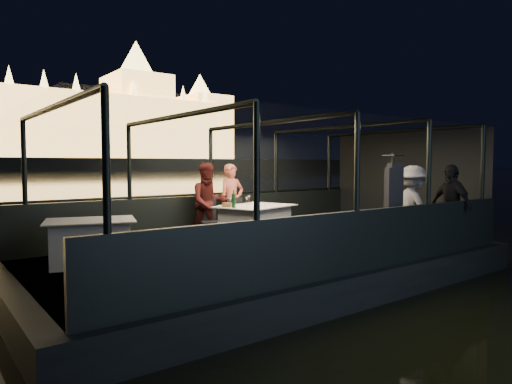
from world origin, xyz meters
TOP-DOWN VIEW (x-y plane):
  - boat_hull at (0.00, 0.00)m, footprint 8.60×4.40m
  - boat_deck at (0.00, 0.00)m, footprint 8.00×4.00m
  - gunwale_port at (0.00, 2.00)m, footprint 8.00×0.08m
  - gunwale_starboard at (0.00, -2.00)m, footprint 8.00×0.08m
  - cabin_glass_port at (0.00, 2.00)m, footprint 8.00×0.02m
  - cabin_glass_starboard at (0.00, -2.00)m, footprint 8.00×0.02m
  - cabin_roof_glass at (0.00, 0.00)m, footprint 8.00×4.00m
  - end_wall_fore at (-4.00, 0.00)m, footprint 0.02×4.00m
  - end_wall_aft at (4.00, 0.00)m, footprint 0.02×4.00m
  - canopy_ribs at (0.00, 0.00)m, footprint 8.00×4.00m
  - dining_table_central at (0.21, 0.70)m, footprint 1.69×1.42m
  - dining_table_aft at (-2.90, 0.84)m, footprint 1.56×1.32m
  - chair_port_left at (-0.36, 1.42)m, footprint 0.50×0.50m
  - chair_port_right at (0.21, 1.25)m, footprint 0.42×0.42m
  - coat_stand at (1.32, -1.63)m, footprint 0.51×0.41m
  - person_woman_coral at (0.28, 1.62)m, footprint 0.57×0.38m
  - person_man_maroon at (-0.35, 1.52)m, footprint 0.87×0.74m
  - passenger_stripe at (2.17, -1.46)m, footprint 0.78×1.10m
  - passenger_dark at (2.99, -1.72)m, footprint 0.60×0.99m
  - wine_bottle at (-0.39, 0.57)m, footprint 0.09×0.09m
  - bread_basket at (-0.39, 0.79)m, footprint 0.26×0.26m
  - amber_candle at (0.17, 0.68)m, footprint 0.06×0.06m
  - plate_near at (0.27, 0.60)m, footprint 0.27×0.27m
  - plate_far at (-0.38, 0.92)m, footprint 0.33×0.33m
  - wine_glass_white at (-0.39, 0.69)m, footprint 0.08×0.08m
  - wine_glass_red at (0.24, 0.96)m, footprint 0.07×0.07m
  - wine_glass_empty at (-0.01, 0.67)m, footprint 0.07×0.07m

SIDE VIEW (x-z plane):
  - boat_hull at x=0.00m, z-range -0.50..0.50m
  - boat_deck at x=0.00m, z-range 0.46..0.50m
  - dining_table_central at x=0.21m, z-range 0.50..1.27m
  - dining_table_aft at x=-2.90m, z-range 0.53..1.24m
  - gunwale_port at x=0.00m, z-range 0.50..1.40m
  - gunwale_starboard at x=0.00m, z-range 0.50..1.40m
  - chair_port_left at x=-0.36m, z-range 0.52..1.38m
  - chair_port_right at x=0.21m, z-range 0.52..1.38m
  - person_woman_coral at x=0.28m, z-range 0.46..2.04m
  - person_man_maroon at x=-0.35m, z-range 0.45..2.05m
  - plate_near at x=0.27m, z-range 1.27..1.28m
  - plate_far at x=-0.38m, z-range 1.26..1.28m
  - bread_basket at x=-0.39m, z-range 1.27..1.34m
  - amber_candle at x=0.17m, z-range 1.27..1.34m
  - passenger_stripe at x=2.17m, z-range 0.58..2.12m
  - passenger_dark at x=2.99m, z-range 0.57..2.13m
  - wine_glass_white at x=-0.39m, z-range 1.26..1.46m
  - wine_glass_red at x=0.24m, z-range 1.27..1.45m
  - wine_glass_empty at x=-0.01m, z-range 1.27..1.45m
  - coat_stand at x=1.32m, z-range 0.52..2.28m
  - wine_bottle at x=-0.39m, z-range 1.25..1.58m
  - end_wall_fore at x=-4.00m, z-range 0.50..2.80m
  - end_wall_aft at x=4.00m, z-range 0.50..2.80m
  - canopy_ribs at x=0.00m, z-range 0.50..2.80m
  - cabin_glass_port at x=0.00m, z-range 1.40..2.80m
  - cabin_glass_starboard at x=0.00m, z-range 1.40..2.80m
  - cabin_roof_glass at x=0.00m, z-range 2.79..2.81m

